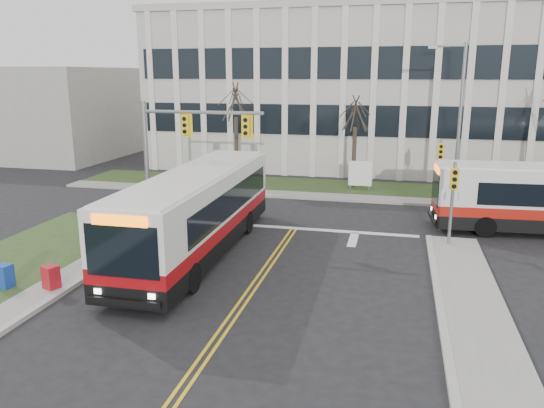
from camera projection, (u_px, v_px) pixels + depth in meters
The scene contains 16 objects.
ground at pixel (250, 293), 18.55m from camera, with size 120.00×120.00×0.00m, color black.
sidewalk_east at pixel (505, 406), 12.12m from camera, with size 2.00×26.00×0.14m, color #9E9B93.
sidewalk_cross at pixel (399, 201), 31.76m from camera, with size 44.00×1.60×0.14m, color #9E9B93.
building_lawn at pixel (399, 191), 34.41m from camera, with size 44.00×5.00×0.12m, color #2B421C.
office_building at pixel (404, 92), 44.32m from camera, with size 40.00×16.00×12.00m, color beige.
building_annex at pixel (51, 113), 48.02m from camera, with size 12.00×12.00×8.00m, color #9E9B93.
mast_arm_signal at pixel (177, 142), 25.56m from camera, with size 6.11×0.38×6.20m.
signal_pole_near at pixel (453, 192), 22.84m from camera, with size 0.34×0.39×3.80m.
signal_pole_far at pixel (440, 161), 30.87m from camera, with size 0.34×0.39×3.80m.
streetlight at pixel (457, 114), 30.80m from camera, with size 2.15×0.25×9.20m.
directory_sign at pixel (360, 174), 34.23m from camera, with size 1.50×0.12×2.00m.
tree_left at pixel (236, 104), 35.59m from camera, with size 1.80×1.80×7.70m.
tree_mid at pixel (355, 115), 34.12m from camera, with size 1.80×1.80×6.82m.
bus_main at pixel (197, 214), 22.32m from camera, with size 2.80×12.91×3.44m, color silver, non-canonical shape.
newspaper_box_blue at pixel (5, 277), 18.68m from camera, with size 0.50×0.45×0.95m, color navy.
newspaper_box_red at pixel (51, 279), 18.56m from camera, with size 0.50×0.45×0.95m, color #A4151E.
Camera 1 is at (4.78, -16.61, 7.46)m, focal length 35.00 mm.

